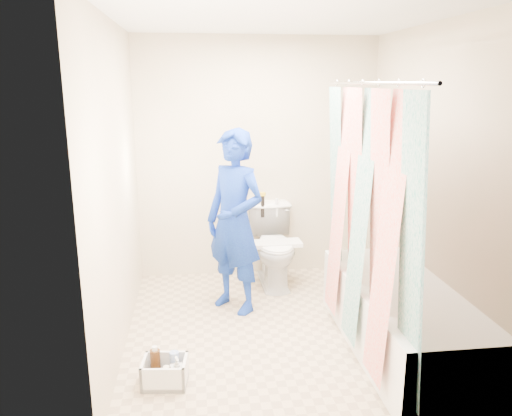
{
  "coord_description": "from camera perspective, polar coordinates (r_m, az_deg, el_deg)",
  "views": [
    {
      "loc": [
        -0.63,
        -3.65,
        1.96
      ],
      "look_at": [
        -0.12,
        0.42,
        0.92
      ],
      "focal_mm": 35.0,
      "sensor_mm": 36.0,
      "label": 1
    }
  ],
  "objects": [
    {
      "name": "floor",
      "position": [
        4.19,
        2.46,
        -13.64
      ],
      "size": [
        2.6,
        2.6,
        0.0
      ],
      "primitive_type": "plane",
      "color": "tan",
      "rests_on": "ground"
    },
    {
      "name": "ceiling",
      "position": [
        3.73,
        2.88,
        21.01
      ],
      "size": [
        2.4,
        2.6,
        0.02
      ],
      "primitive_type": "cube",
      "color": "white",
      "rests_on": "wall_back"
    },
    {
      "name": "wall_back",
      "position": [
        5.05,
        0.15,
        5.58
      ],
      "size": [
        2.4,
        0.02,
        2.4
      ],
      "primitive_type": "cube",
      "color": "beige",
      "rests_on": "ground"
    },
    {
      "name": "wall_front",
      "position": [
        2.55,
        7.59,
        -3.17
      ],
      "size": [
        2.4,
        0.02,
        2.4
      ],
      "primitive_type": "cube",
      "color": "beige",
      "rests_on": "ground"
    },
    {
      "name": "wall_left",
      "position": [
        3.77,
        -15.63,
        2.11
      ],
      "size": [
        0.02,
        2.6,
        2.4
      ],
      "primitive_type": "cube",
      "color": "beige",
      "rests_on": "ground"
    },
    {
      "name": "wall_right",
      "position": [
        4.16,
        19.21,
        2.92
      ],
      "size": [
        0.02,
        2.6,
        2.4
      ],
      "primitive_type": "cube",
      "color": "beige",
      "rests_on": "ground"
    },
    {
      "name": "bathtub",
      "position": [
        3.93,
        16.16,
        -11.83
      ],
      "size": [
        0.7,
        1.75,
        0.5
      ],
      "color": "white",
      "rests_on": "ground"
    },
    {
      "name": "curtain_rod",
      "position": [
        3.43,
        12.91,
        13.75
      ],
      "size": [
        0.02,
        1.9,
        0.02
      ],
      "primitive_type": "cylinder",
      "rotation": [
        1.57,
        0.0,
        0.0
      ],
      "color": "silver",
      "rests_on": "wall_back"
    },
    {
      "name": "shower_curtain",
      "position": [
        3.55,
        12.09,
        -1.4
      ],
      "size": [
        0.06,
        1.75,
        1.8
      ],
      "primitive_type": "cube",
      "color": "silver",
      "rests_on": "curtain_rod"
    },
    {
      "name": "toilet",
      "position": [
        4.93,
        2.09,
        -4.36
      ],
      "size": [
        0.45,
        0.77,
        0.78
      ],
      "primitive_type": "imported",
      "rotation": [
        0.0,
        0.0,
        0.02
      ],
      "color": "white",
      "rests_on": "ground"
    },
    {
      "name": "tank_lid",
      "position": [
        4.79,
        2.36,
        -4.06
      ],
      "size": [
        0.48,
        0.22,
        0.04
      ],
      "primitive_type": "cube",
      "rotation": [
        0.0,
        0.0,
        0.02
      ],
      "color": "white",
      "rests_on": "toilet"
    },
    {
      "name": "tank_internals",
      "position": [
        5.01,
        1.21,
        0.45
      ],
      "size": [
        0.19,
        0.06,
        0.25
      ],
      "color": "black",
      "rests_on": "toilet"
    },
    {
      "name": "plumber",
      "position": [
        4.27,
        -2.43,
        -1.6
      ],
      "size": [
        0.68,
        0.68,
        1.59
      ],
      "primitive_type": "imported",
      "rotation": [
        0.0,
        0.0,
        -0.79
      ],
      "color": "#0F2C9B",
      "rests_on": "ground"
    },
    {
      "name": "cleaning_caddy",
      "position": [
        3.54,
        -10.21,
        -18.02
      ],
      "size": [
        0.31,
        0.26,
        0.22
      ],
      "rotation": [
        0.0,
        0.0,
        -0.11
      ],
      "color": "white",
      "rests_on": "ground"
    }
  ]
}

